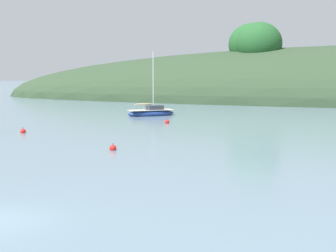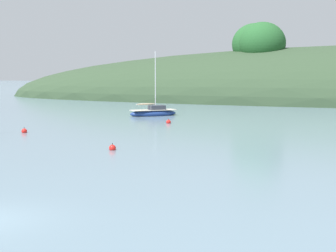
% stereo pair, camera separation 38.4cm
% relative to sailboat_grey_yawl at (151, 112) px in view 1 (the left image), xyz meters
% --- Properties ---
extents(sailboat_grey_yawl, '(5.21, 4.92, 7.21)m').
position_rel_sailboat_grey_yawl_xyz_m(sailboat_grey_yawl, '(0.00, 0.00, 0.00)').
color(sailboat_grey_yawl, navy).
rests_on(sailboat_grey_yawl, ground).
extents(mooring_buoy_inner, '(0.44, 0.44, 0.54)m').
position_rel_sailboat_grey_yawl_xyz_m(mooring_buoy_inner, '(-4.25, -18.45, -0.23)').
color(mooring_buoy_inner, red).
rests_on(mooring_buoy_inner, ground).
extents(mooring_buoy_channel, '(0.44, 0.44, 0.54)m').
position_rel_sailboat_grey_yawl_xyz_m(mooring_buoy_channel, '(4.25, -7.54, -0.23)').
color(mooring_buoy_channel, red).
rests_on(mooring_buoy_channel, ground).
extents(mooring_buoy_outer, '(0.44, 0.44, 0.54)m').
position_rel_sailboat_grey_yawl_xyz_m(mooring_buoy_outer, '(6.31, -24.78, -0.23)').
color(mooring_buoy_outer, red).
rests_on(mooring_buoy_outer, ground).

